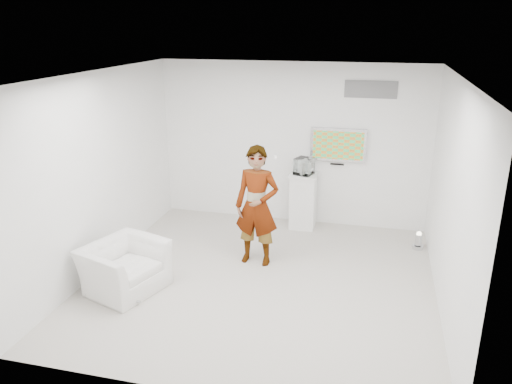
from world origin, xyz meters
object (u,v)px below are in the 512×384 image
at_px(pedestal, 303,201).
at_px(floor_uplight, 418,241).
at_px(person, 257,206).
at_px(armchair, 124,267).
at_px(tv, 338,145).

distance_m(pedestal, floor_uplight, 2.15).
distance_m(person, armchair, 2.17).
bearing_deg(armchair, tv, -21.53).
height_order(pedestal, floor_uplight, pedestal).
bearing_deg(person, armchair, -138.23).
height_order(person, armchair, person).
bearing_deg(floor_uplight, tv, 153.44).
distance_m(tv, armchair, 4.32).
height_order(person, floor_uplight, person).
relative_size(person, armchair, 1.79).
bearing_deg(armchair, person, -32.72).
height_order(person, pedestal, person).
xyz_separation_m(pedestal, floor_uplight, (2.06, -0.49, -0.37)).
xyz_separation_m(person, floor_uplight, (2.54, 1.12, -0.80)).
bearing_deg(pedestal, tv, 23.72).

